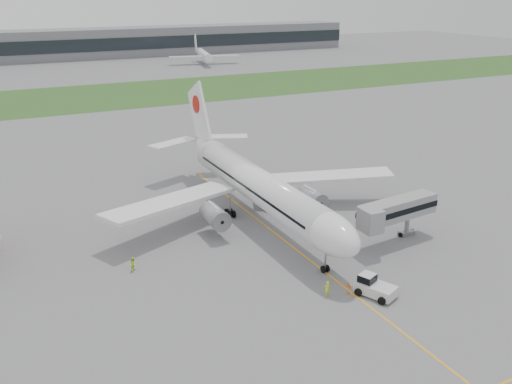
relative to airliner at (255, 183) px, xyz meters
name	(u,v)px	position (x,y,z in m)	size (l,w,h in m)	color
ground	(269,229)	(0.00, -4.87, -5.66)	(600.00, 600.00, 0.00)	slate
apron_markings	(286,242)	(0.00, -9.87, -5.66)	(70.00, 70.00, 0.04)	#FFA316
grass_strip	(99,96)	(0.00, 115.13, -5.65)	(600.00, 50.00, 0.02)	#2A5A21
terminal_building	(50,45)	(0.00, 225.00, 1.34)	(320.00, 22.30, 14.00)	gray
airliner	(255,183)	(0.00, 0.00, 0.00)	(48.13, 53.95, 17.88)	white
pushback_tug	(374,286)	(1.99, -26.98, -4.60)	(4.37, 5.13, 2.30)	silver
jet_bridge	(394,211)	(13.10, -16.46, -1.01)	(13.56, 5.33, 6.29)	gray
safety_cone_left	(348,292)	(-0.54, -25.68, -5.41)	(0.37, 0.37, 0.50)	#E8530C
safety_cone_right	(349,284)	(0.50, -24.22, -5.35)	(0.45, 0.45, 0.62)	#E8530C
ground_crew_near	(327,289)	(-3.00, -24.90, -4.72)	(0.69, 0.45, 1.89)	#D0EA27
ground_crew_far	(134,264)	(-21.26, -8.93, -4.72)	(0.91, 0.71, 1.87)	#BFF128
distant_aircraft_right	(205,64)	(60.80, 176.25, -5.66)	(32.06, 28.29, 12.26)	white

